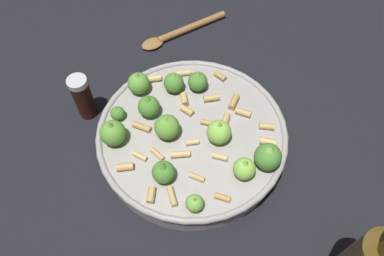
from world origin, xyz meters
The scene contains 4 objects.
ground_plane centered at (0.00, 0.00, 0.00)m, with size 2.40×2.40×0.00m, color black.
cooking_pan centered at (0.00, 0.00, 0.03)m, with size 0.34×0.34×0.10m.
pepper_shaker centered at (0.21, 0.07, 0.05)m, with size 0.04×0.04×0.10m.
wooden_spoon centered at (0.21, -0.22, 0.01)m, with size 0.10×0.22×0.02m.
Camera 1 is at (-0.22, 0.28, 0.59)m, focal length 34.11 mm.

